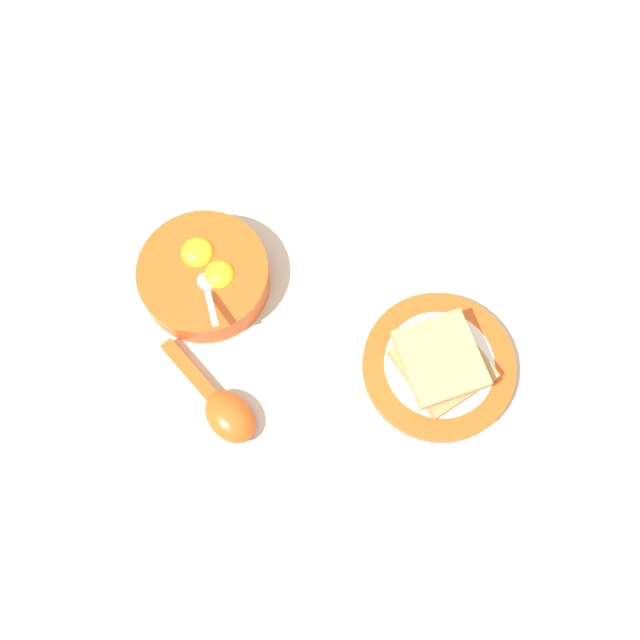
{
  "coord_description": "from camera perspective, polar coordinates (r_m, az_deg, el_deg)",
  "views": [
    {
      "loc": [
        -0.24,
        0.16,
        0.84
      ],
      "look_at": [
        0.01,
        0.02,
        0.02
      ],
      "focal_mm": 42.0,
      "sensor_mm": 36.0,
      "label": 1
    }
  ],
  "objects": [
    {
      "name": "ground_plane",
      "position": [
        0.89,
        1.09,
        -0.25
      ],
      "size": [
        3.0,
        3.0,
        0.0
      ],
      "primitive_type": "plane",
      "color": "beige"
    },
    {
      "name": "egg_bowl",
      "position": [
        0.9,
        -8.8,
        3.37
      ],
      "size": [
        0.16,
        0.15,
        0.07
      ],
      "color": "#DB5119",
      "rests_on": "ground_plane"
    },
    {
      "name": "toast_plate",
      "position": [
        0.88,
        9.02,
        -3.48
      ],
      "size": [
        0.18,
        0.18,
        0.02
      ],
      "color": "#DB5119",
      "rests_on": "ground_plane"
    },
    {
      "name": "toast_sandwich",
      "position": [
        0.85,
        9.25,
        -3.16
      ],
      "size": [
        0.11,
        0.1,
        0.03
      ],
      "color": "tan",
      "rests_on": "toast_plate"
    },
    {
      "name": "soup_spoon",
      "position": [
        0.85,
        -7.35,
        -6.76
      ],
      "size": [
        0.16,
        0.06,
        0.03
      ],
      "color": "#DB5119",
      "rests_on": "ground_plane"
    }
  ]
}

